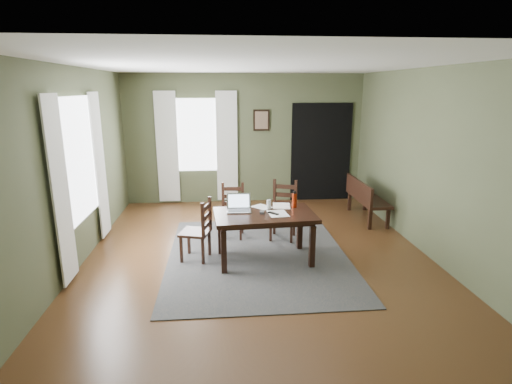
{
  "coord_description": "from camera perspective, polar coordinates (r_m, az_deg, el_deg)",
  "views": [
    {
      "loc": [
        -0.51,
        -5.44,
        2.41
      ],
      "look_at": [
        0.0,
        0.3,
        0.9
      ],
      "focal_mm": 28.0,
      "sensor_mm": 36.0,
      "label": 1
    }
  ],
  "objects": [
    {
      "name": "ground",
      "position": [
        5.97,
        0.26,
        -9.17
      ],
      "size": [
        5.0,
        6.0,
        0.01
      ],
      "color": "#492C16"
    },
    {
      "name": "room_shell",
      "position": [
        5.49,
        0.28,
        8.35
      ],
      "size": [
        5.02,
        6.02,
        2.71
      ],
      "color": "#495034",
      "rests_on": "ground"
    },
    {
      "name": "rug",
      "position": [
        5.97,
        0.26,
        -9.07
      ],
      "size": [
        2.6,
        3.2,
        0.01
      ],
      "color": "#373737",
      "rests_on": "ground"
    },
    {
      "name": "dining_table",
      "position": [
        5.61,
        1.24,
        -3.91
      ],
      "size": [
        1.45,
        0.93,
        0.7
      ],
      "rotation": [
        0.0,
        0.0,
        0.07
      ],
      "color": "black",
      "rests_on": "rug"
    },
    {
      "name": "chair_end",
      "position": [
        5.75,
        -8.23,
        -5.49
      ],
      "size": [
        0.48,
        0.48,
        0.89
      ],
      "rotation": [
        0.0,
        0.0,
        -1.84
      ],
      "color": "black",
      "rests_on": "rug"
    },
    {
      "name": "chair_back_left",
      "position": [
        6.6,
        -3.41,
        -2.74
      ],
      "size": [
        0.44,
        0.44,
        0.88
      ],
      "rotation": [
        0.0,
        0.0,
        -0.14
      ],
      "color": "black",
      "rests_on": "rug"
    },
    {
      "name": "chair_back_right",
      "position": [
        6.52,
        3.95,
        -2.7
      ],
      "size": [
        0.52,
        0.52,
        0.94
      ],
      "rotation": [
        0.0,
        0.0,
        -0.31
      ],
      "color": "black",
      "rests_on": "rug"
    },
    {
      "name": "bench",
      "position": [
        7.72,
        15.27,
        -0.56
      ],
      "size": [
        0.43,
        1.33,
        0.75
      ],
      "rotation": [
        0.0,
        0.0,
        1.57
      ],
      "color": "black",
      "rests_on": "ground"
    },
    {
      "name": "laptop",
      "position": [
        5.7,
        -2.47,
        -2.05
      ],
      "size": [
        0.35,
        0.28,
        0.23
      ],
      "rotation": [
        0.0,
        0.0,
        -0.03
      ],
      "color": "#B7B7BC",
      "rests_on": "dining_table"
    },
    {
      "name": "computer_mouse",
      "position": [
        5.57,
        0.87,
        -2.92
      ],
      "size": [
        0.07,
        0.11,
        0.03
      ],
      "primitive_type": "cube",
      "rotation": [
        0.0,
        0.0,
        -0.17
      ],
      "color": "#3F3F42",
      "rests_on": "dining_table"
    },
    {
      "name": "tv_remote",
      "position": [
        5.55,
        2.5,
        -3.07
      ],
      "size": [
        0.15,
        0.15,
        0.02
      ],
      "primitive_type": "cube",
      "rotation": [
        0.0,
        0.0,
        0.74
      ],
      "color": "black",
      "rests_on": "dining_table"
    },
    {
      "name": "drinking_glass",
      "position": [
        5.76,
        1.84,
        -1.79
      ],
      "size": [
        0.08,
        0.08,
        0.14
      ],
      "primitive_type": "cylinder",
      "rotation": [
        0.0,
        0.0,
        0.37
      ],
      "color": "silver",
      "rests_on": "dining_table"
    },
    {
      "name": "water_bottle",
      "position": [
        5.85,
        5.51,
        -1.14
      ],
      "size": [
        0.09,
        0.09,
        0.25
      ],
      "rotation": [
        0.0,
        0.0,
        0.33
      ],
      "color": "#B12A0D",
      "rests_on": "dining_table"
    },
    {
      "name": "paper_b",
      "position": [
        5.57,
        3.14,
        -3.08
      ],
      "size": [
        0.29,
        0.36,
        0.0
      ],
      "primitive_type": "cube",
      "rotation": [
        0.0,
        0.0,
        0.11
      ],
      "color": "white",
      "rests_on": "dining_table"
    },
    {
      "name": "paper_c",
      "position": [
        5.87,
        0.9,
        -2.15
      ],
      "size": [
        0.34,
        0.35,
        0.0
      ],
      "primitive_type": "cube",
      "rotation": [
        0.0,
        0.0,
        0.71
      ],
      "color": "white",
      "rests_on": "dining_table"
    },
    {
      "name": "paper_d",
      "position": [
        5.93,
        3.65,
        -1.98
      ],
      "size": [
        0.29,
        0.35,
        0.0
      ],
      "primitive_type": "cube",
      "rotation": [
        0.0,
        0.0,
        -0.12
      ],
      "color": "white",
      "rests_on": "dining_table"
    },
    {
      "name": "window_left",
      "position": [
        6.04,
        -24.0,
        4.28
      ],
      "size": [
        0.01,
        1.3,
        1.7
      ],
      "color": "white",
      "rests_on": "ground"
    },
    {
      "name": "window_back",
      "position": [
        8.48,
        -8.44,
        8.03
      ],
      "size": [
        1.0,
        0.01,
        1.5
      ],
      "color": "white",
      "rests_on": "ground"
    },
    {
      "name": "curtain_left_near",
      "position": [
        5.33,
        -26.16,
        0.03
      ],
      "size": [
        0.03,
        0.48,
        2.3
      ],
      "color": "silver",
      "rests_on": "ground"
    },
    {
      "name": "curtain_left_far",
      "position": [
        6.85,
        -21.4,
        3.49
      ],
      "size": [
        0.03,
        0.48,
        2.3
      ],
      "color": "silver",
      "rests_on": "ground"
    },
    {
      "name": "curtain_back_left",
      "position": [
        8.54,
        -12.57,
        6.19
      ],
      "size": [
        0.44,
        0.03,
        2.3
      ],
      "color": "silver",
      "rests_on": "ground"
    },
    {
      "name": "curtain_back_right",
      "position": [
        8.46,
        -4.17,
        6.44
      ],
      "size": [
        0.44,
        0.03,
        2.3
      ],
      "color": "silver",
      "rests_on": "ground"
    },
    {
      "name": "framed_picture",
      "position": [
        8.47,
        0.77,
        10.22
      ],
      "size": [
        0.34,
        0.03,
        0.44
      ],
      "color": "black",
      "rests_on": "ground"
    },
    {
      "name": "doorway_back",
      "position": [
        8.79,
        9.26,
        5.6
      ],
      "size": [
        1.3,
        0.03,
        2.1
      ],
      "color": "black",
      "rests_on": "ground"
    }
  ]
}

